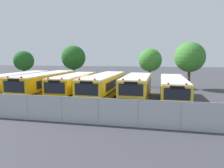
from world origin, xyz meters
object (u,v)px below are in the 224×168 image
object	(u,v)px
school_bus_3	(104,85)
school_bus_0	(19,83)
tree_2	(150,60)
tree_0	(24,61)
school_bus_2	(74,85)
school_bus_1	(46,83)
school_bus_4	(137,87)
tree_1	(74,58)
school_bus_5	(173,88)
tree_3	(189,56)

from	to	relation	value
school_bus_3	school_bus_0	bearing A→B (deg)	1.98
school_bus_0	tree_2	world-z (taller)	tree_2
school_bus_0	tree_0	distance (m)	10.94
school_bus_0	school_bus_2	world-z (taller)	school_bus_0
school_bus_1	tree_0	bearing A→B (deg)	-44.67
school_bus_3	tree_2	distance (m)	11.18
school_bus_1	school_bus_2	bearing A→B (deg)	173.49
school_bus_2	tree_0	bearing A→B (deg)	-38.43
tree_2	school_bus_0	bearing A→B (deg)	-146.50
school_bus_4	tree_1	distance (m)	16.48
school_bus_2	school_bus_5	size ratio (longest dim) A/B	0.89
school_bus_3	tree_0	distance (m)	18.50
school_bus_4	tree_1	size ratio (longest dim) A/B	1.47
school_bus_0	school_bus_4	bearing A→B (deg)	177.67
school_bus_1	school_bus_5	world-z (taller)	school_bus_1
school_bus_4	school_bus_5	size ratio (longest dim) A/B	0.86
tree_1	tree_3	size ratio (longest dim) A/B	0.98
school_bus_1	school_bus_3	world-z (taller)	school_bus_1
school_bus_1	school_bus_3	bearing A→B (deg)	-179.46
school_bus_1	tree_2	world-z (taller)	tree_2
school_bus_0	tree_1	xyz separation A→B (m)	(2.40, 11.12, 2.95)
school_bus_1	tree_3	xyz separation A→B (m)	(16.79, 8.83, 3.10)
school_bus_3	school_bus_5	xyz separation A→B (m)	(7.19, -0.15, -0.10)
school_bus_2	tree_3	world-z (taller)	tree_3
tree_1	school_bus_2	bearing A→B (deg)	-67.70
school_bus_3	tree_0	size ratio (longest dim) A/B	2.05
school_bus_3	tree_2	xyz separation A→B (m)	(4.58, 9.85, 2.65)
school_bus_3	tree_2	world-z (taller)	tree_2
tree_0	tree_3	xyz separation A→B (m)	(25.85, -0.22, 0.67)
school_bus_5	tree_1	world-z (taller)	tree_1
school_bus_0	school_bus_1	xyz separation A→B (m)	(3.55, 0.07, 0.03)
school_bus_0	school_bus_1	world-z (taller)	school_bus_1
school_bus_5	tree_0	size ratio (longest dim) A/B	1.98
school_bus_0	tree_1	world-z (taller)	tree_1
school_bus_5	tree_2	bearing A→B (deg)	-74.54
tree_1	school_bus_3	bearing A→B (deg)	-53.87
school_bus_3	school_bus_5	distance (m)	7.19
school_bus_4	school_bus_5	xyz separation A→B (m)	(3.63, 0.14, -0.08)
school_bus_2	school_bus_4	size ratio (longest dim) A/B	1.04
tree_2	school_bus_5	bearing A→B (deg)	-75.38
school_bus_2	tree_0	xyz separation A→B (m)	(-12.61, 9.49, 2.48)
school_bus_3	tree_3	world-z (taller)	tree_3
school_bus_2	tree_2	distance (m)	13.27
tree_1	tree_2	world-z (taller)	tree_1
school_bus_4	tree_3	xyz separation A→B (m)	(6.33, 9.10, 3.15)
school_bus_1	tree_1	bearing A→B (deg)	-83.72
tree_0	tree_1	xyz separation A→B (m)	(7.91, 1.99, 0.49)
school_bus_5	tree_3	size ratio (longest dim) A/B	1.67
school_bus_5	tree_0	world-z (taller)	tree_0
school_bus_1	school_bus_2	xyz separation A→B (m)	(3.55, -0.43, -0.05)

